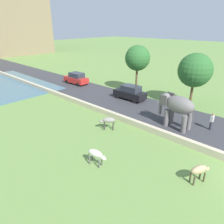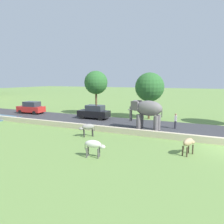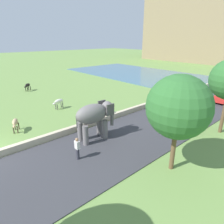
{
  "view_description": "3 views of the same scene",
  "coord_description": "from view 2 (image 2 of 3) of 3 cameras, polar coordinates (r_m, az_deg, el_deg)",
  "views": [
    {
      "loc": [
        -12.73,
        -0.1,
        8.67
      ],
      "look_at": [
        -0.99,
        10.72,
        1.83
      ],
      "focal_mm": 33.07,
      "sensor_mm": 36.0,
      "label": 1
    },
    {
      "loc": [
        -16.6,
        1.97,
        5.03
      ],
      "look_at": [
        2.03,
        10.18,
        1.85
      ],
      "focal_mm": 33.59,
      "sensor_mm": 36.0,
      "label": 2
    },
    {
      "loc": [
        15.0,
        -1.28,
        7.65
      ],
      "look_at": [
        2.13,
        10.03,
        1.22
      ],
      "focal_mm": 31.69,
      "sensor_mm": 36.0,
      "label": 3
    }
  ],
  "objects": [
    {
      "name": "tree_mid",
      "position": [
        29.69,
        -4.38,
        7.96
      ],
      "size": [
        3.26,
        3.26,
        6.22
      ],
      "color": "brown",
      "rests_on": "ground"
    },
    {
      "name": "car_red",
      "position": [
        33.09,
        -21.14,
        1.11
      ],
      "size": [
        1.94,
        4.07,
        1.8
      ],
      "color": "red",
      "rests_on": "ground"
    },
    {
      "name": "cow_grey",
      "position": [
        18.65,
        -6.65,
        -4.17
      ],
      "size": [
        1.16,
        1.27,
        1.15
      ],
      "color": "gray",
      "rests_on": "ground"
    },
    {
      "name": "cow_white",
      "position": [
        13.74,
        -4.99,
        -8.92
      ],
      "size": [
        0.64,
        1.42,
        1.15
      ],
      "color": "silver",
      "rests_on": "ground"
    },
    {
      "name": "cow_tan",
      "position": [
        15.05,
        20.13,
        -7.85
      ],
      "size": [
        1.4,
        0.88,
        1.15
      ],
      "color": "tan",
      "rests_on": "ground"
    },
    {
      "name": "barrier_wall",
      "position": [
        24.42,
        -17.89,
        -2.77
      ],
      "size": [
        0.4,
        110.0,
        0.55
      ],
      "primitive_type": "cube",
      "color": "beige",
      "rests_on": "ground"
    },
    {
      "name": "road_surface",
      "position": [
        28.58,
        -15.82,
        -1.53
      ],
      "size": [
        7.0,
        120.0,
        0.06
      ],
      "primitive_type": "cube",
      "color": "#38383D",
      "rests_on": "ground"
    },
    {
      "name": "person_beside_elephant",
      "position": [
        22.16,
        16.9,
        -2.32
      ],
      "size": [
        0.36,
        0.22,
        1.63
      ],
      "color": "#33333D",
      "rests_on": "ground"
    },
    {
      "name": "tree_far",
      "position": [
        27.04,
        10.2,
        6.67
      ],
      "size": [
        3.66,
        3.66,
        5.89
      ],
      "color": "brown",
      "rests_on": "ground"
    },
    {
      "name": "car_black",
      "position": [
        26.75,
        -4.88,
        -0.03
      ],
      "size": [
        1.84,
        4.03,
        1.8
      ],
      "color": "black",
      "rests_on": "ground"
    },
    {
      "name": "elephant",
      "position": [
        20.9,
        9.35,
        0.53
      ],
      "size": [
        1.62,
        3.52,
        2.99
      ],
      "color": "slate",
      "rests_on": "ground"
    }
  ]
}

